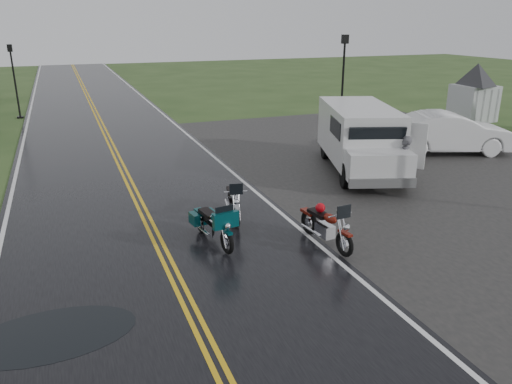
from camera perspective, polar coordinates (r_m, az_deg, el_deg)
ground at (r=11.64m, az=-9.44°, el=-9.33°), size 120.00×120.00×0.00m
road at (r=20.90m, az=-15.32°, el=3.23°), size 8.00×100.00×0.04m
parking_pad at (r=20.59m, az=18.57°, el=2.66°), size 14.00×24.00×0.03m
visitor_center at (r=31.26m, az=23.90°, el=11.84°), size 16.00×10.00×4.80m
motorcycle_red at (r=12.14m, az=10.15°, el=-4.80°), size 1.00×2.21×1.26m
motorcycle_teal at (r=12.11m, az=-3.35°, el=-4.69°), size 1.06×2.16×1.22m
motorcycle_silver at (r=13.68m, az=-2.21°, el=-1.86°), size 1.14×2.14×1.20m
van_white at (r=17.09m, az=10.40°, el=4.38°), size 4.27×6.75×2.48m
person_at_van at (r=17.65m, az=16.50°, el=3.21°), size 0.77×0.76×1.79m
sedan_white at (r=23.09m, az=21.20°, el=6.26°), size 5.59×3.49×1.74m
lamp_post_far_left at (r=32.51m, az=-25.84°, el=11.29°), size 0.36×0.36×4.23m
lamp_post_far_right at (r=27.74m, az=9.89°, el=12.44°), size 0.41×0.41×4.82m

